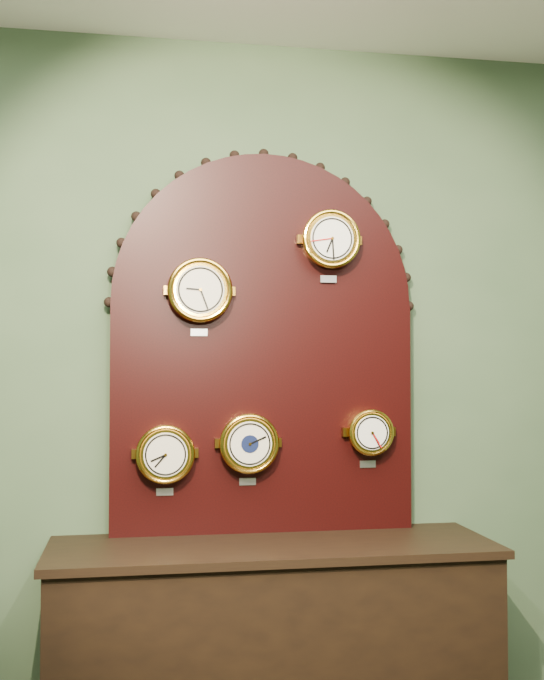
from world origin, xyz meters
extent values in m
plane|color=#3E563A|center=(0.00, 2.50, 1.40)|extent=(4.00, 0.00, 4.00)
cube|color=black|center=(0.00, 2.23, 0.40)|extent=(1.60, 0.50, 0.80)
cube|color=black|center=(0.00, 2.45, 1.28)|extent=(1.20, 0.06, 0.90)
cylinder|color=black|center=(0.00, 2.45, 1.73)|extent=(1.20, 0.06, 1.20)
cylinder|color=gold|center=(-0.26, 2.39, 1.77)|extent=(0.23, 0.08, 0.23)
torus|color=gold|center=(-0.26, 2.36, 1.77)|extent=(0.25, 0.02, 0.25)
cylinder|color=beige|center=(-0.26, 2.35, 1.77)|extent=(0.18, 0.01, 0.18)
cube|color=silver|center=(-0.26, 2.42, 1.61)|extent=(0.06, 0.01, 0.03)
cylinder|color=gold|center=(0.26, 2.39, 1.99)|extent=(0.22, 0.08, 0.22)
torus|color=gold|center=(0.26, 2.36, 1.99)|extent=(0.23, 0.02, 0.23)
cylinder|color=white|center=(0.26, 2.35, 1.99)|extent=(0.17, 0.01, 0.17)
cube|color=silver|center=(0.26, 2.42, 1.83)|extent=(0.07, 0.01, 0.03)
cylinder|color=gold|center=(-0.39, 2.39, 1.15)|extent=(0.21, 0.08, 0.21)
torus|color=gold|center=(-0.39, 2.36, 1.15)|extent=(0.22, 0.02, 0.22)
cylinder|color=beige|center=(-0.39, 2.35, 1.15)|extent=(0.17, 0.01, 0.17)
cube|color=silver|center=(-0.39, 2.42, 1.00)|extent=(0.07, 0.01, 0.03)
cylinder|color=gold|center=(-0.07, 2.39, 1.18)|extent=(0.21, 0.08, 0.21)
torus|color=gold|center=(-0.07, 2.36, 1.18)|extent=(0.23, 0.02, 0.23)
cylinder|color=beige|center=(-0.07, 2.35, 1.18)|extent=(0.17, 0.01, 0.17)
cube|color=silver|center=(-0.07, 2.42, 1.03)|extent=(0.07, 0.01, 0.03)
cylinder|color=#0C1336|center=(-0.07, 2.35, 1.18)|extent=(0.07, 0.00, 0.07)
cylinder|color=gold|center=(0.42, 2.39, 1.22)|extent=(0.17, 0.08, 0.17)
torus|color=gold|center=(0.42, 2.36, 1.22)|extent=(0.18, 0.02, 0.18)
cylinder|color=white|center=(0.42, 2.35, 1.22)|extent=(0.14, 0.01, 0.14)
cube|color=silver|center=(0.42, 2.42, 1.09)|extent=(0.06, 0.01, 0.03)
camera|label=1|loc=(-0.51, -0.74, 1.47)|focal=42.91mm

